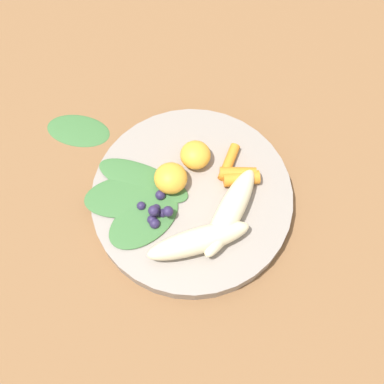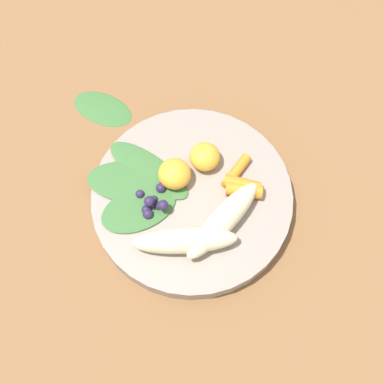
{
  "view_description": "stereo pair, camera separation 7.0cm",
  "coord_description": "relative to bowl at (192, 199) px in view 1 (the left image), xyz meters",
  "views": [
    {
      "loc": [
        0.12,
        0.26,
        0.68
      ],
      "look_at": [
        0.0,
        0.0,
        0.04
      ],
      "focal_mm": 48.85,
      "sensor_mm": 36.0,
      "label": 1
    },
    {
      "loc": [
        0.05,
        0.28,
        0.68
      ],
      "look_at": [
        0.0,
        0.0,
        0.04
      ],
      "focal_mm": 48.85,
      "sensor_mm": 36.0,
      "label": 2
    }
  ],
  "objects": [
    {
      "name": "kale_leaf_rear",
      "position": [
        0.07,
        0.01,
        0.02
      ],
      "size": [
        0.12,
        0.09,
        0.01
      ],
      "primitive_type": "ellipsoid",
      "rotation": [
        0.0,
        0.0,
        6.54
      ],
      "color": "#3D7038",
      "rests_on": "bowl"
    },
    {
      "name": "kale_leaf_left",
      "position": [
        0.05,
        -0.05,
        0.02
      ],
      "size": [
        0.12,
        0.13,
        0.01
      ],
      "primitive_type": "ellipsoid",
      "rotation": [
        0.0,
        0.0,
        5.45
      ],
      "color": "#3D7038",
      "rests_on": "bowl"
    },
    {
      "name": "carrot_mid_left",
      "position": [
        -0.07,
        -0.0,
        0.02
      ],
      "size": [
        0.05,
        0.04,
        0.02
      ],
      "primitive_type": "cylinder",
      "rotation": [
        0.0,
        1.57,
        2.7
      ],
      "color": "orange",
      "rests_on": "bowl"
    },
    {
      "name": "kale_leaf_stray",
      "position": [
        0.11,
        -0.18,
        -0.01
      ],
      "size": [
        0.11,
        0.1,
        0.01
      ],
      "primitive_type": "ellipsoid",
      "rotation": [
        0.0,
        0.0,
        5.65
      ],
      "color": "#3D7038",
      "rests_on": "ground_plane"
    },
    {
      "name": "carrot_front",
      "position": [
        -0.07,
        0.01,
        0.02
      ],
      "size": [
        0.05,
        0.03,
        0.02
      ],
      "primitive_type": "cylinder",
      "rotation": [
        0.0,
        1.57,
        2.83
      ],
      "color": "orange",
      "rests_on": "bowl"
    },
    {
      "name": "bowl",
      "position": [
        0.0,
        0.0,
        0.0
      ],
      "size": [
        0.28,
        0.28,
        0.03
      ],
      "primitive_type": "cylinder",
      "color": "gray",
      "rests_on": "ground_plane"
    },
    {
      "name": "banana_peeled_left",
      "position": [
        -0.03,
        0.05,
        0.03
      ],
      "size": [
        0.13,
        0.11,
        0.03
      ],
      "primitive_type": "ellipsoid",
      "rotation": [
        0.0,
        0.0,
        3.82
      ],
      "color": "beige",
      "rests_on": "bowl"
    },
    {
      "name": "orange_segment_far",
      "position": [
        -0.03,
        -0.05,
        0.03
      ],
      "size": [
        0.04,
        0.04,
        0.03
      ],
      "primitive_type": "ellipsoid",
      "color": "#F4A833",
      "rests_on": "bowl"
    },
    {
      "name": "blueberry_pile",
      "position": [
        0.05,
        0.01,
        0.02
      ],
      "size": [
        0.04,
        0.05,
        0.03
      ],
      "color": "#2D234C",
      "rests_on": "bowl"
    },
    {
      "name": "orange_segment_near",
      "position": [
        0.02,
        -0.03,
        0.03
      ],
      "size": [
        0.04,
        0.04,
        0.03
      ],
      "primitive_type": "ellipsoid",
      "color": "#F4A833",
      "rests_on": "bowl"
    },
    {
      "name": "carrot_mid_right",
      "position": [
        -0.07,
        -0.02,
        0.02
      ],
      "size": [
        0.05,
        0.05,
        0.01
      ],
      "primitive_type": "cylinder",
      "rotation": [
        0.0,
        1.57,
        3.93
      ],
      "color": "orange",
      "rests_on": "bowl"
    },
    {
      "name": "kale_leaf_right",
      "position": [
        0.08,
        -0.03,
        0.02
      ],
      "size": [
        0.14,
        0.1,
        0.01
      ],
      "primitive_type": "ellipsoid",
      "rotation": [
        0.0,
        0.0,
        6.0
      ],
      "color": "#3D7038",
      "rests_on": "bowl"
    },
    {
      "name": "ground_plane",
      "position": [
        0.0,
        0.0,
        -0.01
      ],
      "size": [
        2.4,
        2.4,
        0.0
      ],
      "primitive_type": "plane",
      "color": "brown"
    },
    {
      "name": "banana_peeled_right",
      "position": [
        0.02,
        0.07,
        0.03
      ],
      "size": [
        0.14,
        0.05,
        0.03
      ],
      "primitive_type": "ellipsoid",
      "rotation": [
        0.0,
        0.0,
        3.02
      ],
      "color": "beige",
      "rests_on": "bowl"
    }
  ]
}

